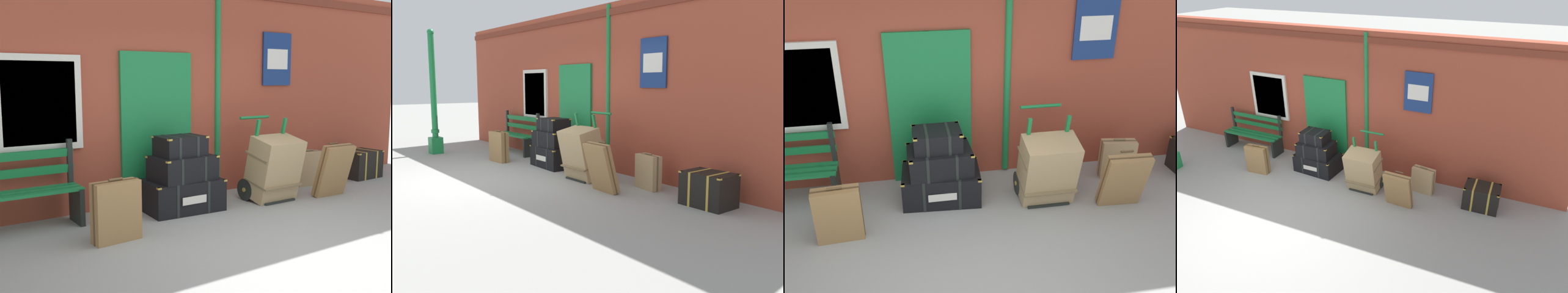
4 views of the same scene
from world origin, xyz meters
TOP-DOWN VIEW (x-y plane):
  - ground_plane at (0.00, 0.00)m, footprint 60.00×60.00m
  - brick_facade at (-0.01, 2.60)m, footprint 10.40×0.35m
  - platform_bench at (-2.28, 2.16)m, footprint 1.60×0.43m
  - steamer_trunk_base at (-0.16, 1.87)m, footprint 1.05×0.72m
  - steamer_trunk_middle at (-0.17, 1.84)m, footprint 0.83×0.58m
  - steamer_trunk_top at (-0.19, 1.86)m, footprint 0.61×0.45m
  - porters_trolley at (1.18, 1.72)m, footprint 0.71×0.62m
  - large_brown_trunk at (1.18, 1.55)m, footprint 0.70×0.62m
  - suitcase_charcoal at (2.37, 1.99)m, footprint 0.50×0.25m
  - suitcase_caramel at (-1.40, 1.22)m, footprint 0.54×0.23m
  - suitcase_brown at (2.09, 1.24)m, footprint 0.57×0.37m
  - corner_trunk at (3.61, 1.93)m, footprint 0.70×0.50m

SIDE VIEW (x-z plane):
  - ground_plane at x=0.00m, z-range 0.00..0.00m
  - steamer_trunk_base at x=-0.16m, z-range 0.00..0.42m
  - corner_trunk at x=3.61m, z-range 0.00..0.48m
  - porters_trolley at x=1.18m, z-range -0.33..0.87m
  - suitcase_charcoal at x=2.37m, z-range -0.02..0.58m
  - suitcase_caramel at x=-1.40m, z-range -0.02..0.68m
  - suitcase_brown at x=2.09m, z-range -0.01..0.80m
  - platform_bench at x=-2.28m, z-range -0.06..0.95m
  - large_brown_trunk at x=1.18m, z-range 0.00..0.95m
  - steamer_trunk_middle at x=-0.17m, z-range 0.42..0.74m
  - steamer_trunk_top at x=-0.19m, z-range 0.74..1.00m
  - brick_facade at x=-0.01m, z-range 0.00..3.20m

